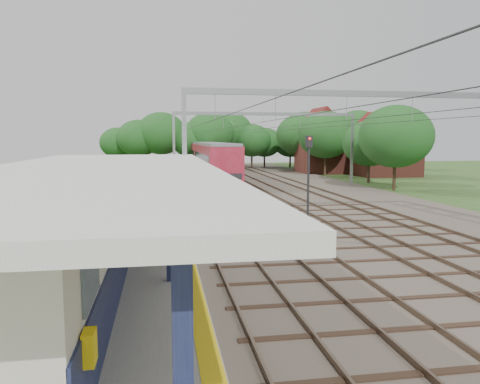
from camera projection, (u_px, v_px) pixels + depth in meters
ballast_bed at (284, 193)px, 39.19m from camera, size 18.00×90.00×0.10m
platform at (132, 234)px, 21.62m from camera, size 5.00×52.00×0.35m
yellow_stripe at (181, 229)px, 21.97m from camera, size 0.45×52.00×0.01m
station_building at (71, 222)px, 14.32m from camera, size 3.41×18.00×3.40m
canopy at (102, 172)px, 13.34m from camera, size 6.40×20.00×3.44m
rail_tracks at (255, 192)px, 38.77m from camera, size 11.80×88.00×0.15m
catenary_system at (294, 126)px, 33.85m from camera, size 17.22×88.00×7.00m
tree_band at (234, 136)px, 65.19m from camera, size 31.72×30.88×8.82m
house_near at (385, 152)px, 57.32m from camera, size 7.00×6.12×7.89m
house_far at (329, 149)px, 62.35m from camera, size 8.00×6.12×8.66m
person at (153, 206)px, 22.63m from camera, size 0.81×0.62×1.98m
bicycle at (177, 241)px, 16.82m from camera, size 1.95×1.14×1.13m
train at (207, 157)px, 59.36m from camera, size 3.08×38.37×4.04m
signal_post at (309, 168)px, 24.03m from camera, size 0.37×0.33×4.73m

